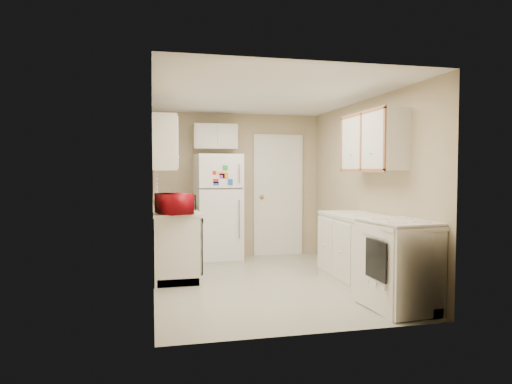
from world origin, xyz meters
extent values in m
plane|color=beige|center=(0.00, 0.00, 0.00)|extent=(3.80, 3.80, 0.00)
plane|color=white|center=(0.00, 0.00, 2.40)|extent=(3.80, 3.80, 0.00)
plane|color=tan|center=(-1.40, 0.00, 1.20)|extent=(3.80, 3.80, 0.00)
plane|color=tan|center=(1.40, 0.00, 1.20)|extent=(3.80, 3.80, 0.00)
plane|color=tan|center=(0.00, 1.90, 1.20)|extent=(2.80, 2.80, 0.00)
plane|color=tan|center=(0.00, -1.90, 1.20)|extent=(2.80, 2.80, 0.00)
cube|color=silver|center=(-1.10, 0.90, 0.45)|extent=(0.60, 1.80, 0.90)
cube|color=black|center=(-0.81, 0.30, 0.49)|extent=(0.03, 0.58, 0.72)
cube|color=gray|center=(-1.10, 1.05, 0.86)|extent=(0.54, 0.74, 0.16)
imported|color=#A00712|center=(-1.14, 0.12, 1.05)|extent=(0.54, 0.44, 0.32)
imported|color=silver|center=(-1.15, 1.45, 1.00)|extent=(0.09, 0.09, 0.17)
cube|color=silver|center=(-1.36, 1.05, 1.60)|extent=(0.10, 0.98, 1.08)
cube|color=silver|center=(-1.25, 0.22, 1.80)|extent=(0.30, 0.45, 0.70)
cube|color=white|center=(-0.38, 1.58, 0.85)|extent=(0.74, 0.72, 1.71)
cube|color=silver|center=(-0.40, 1.75, 2.00)|extent=(0.70, 0.30, 0.40)
cube|color=white|center=(0.70, 1.86, 1.02)|extent=(0.86, 0.06, 2.08)
cube|color=silver|center=(1.10, -0.80, 0.45)|extent=(0.60, 2.00, 0.90)
cube|color=white|center=(1.10, -1.41, 0.47)|extent=(0.69, 0.82, 0.94)
cube|color=silver|center=(1.25, -0.50, 1.80)|extent=(0.30, 1.20, 0.70)
camera|label=1|loc=(-1.41, -5.66, 1.45)|focal=32.00mm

